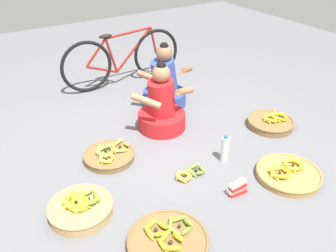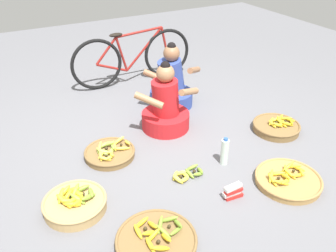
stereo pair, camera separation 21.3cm
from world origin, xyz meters
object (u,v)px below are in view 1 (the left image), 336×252
Objects in this scene: banana_basket_mid_right at (271,122)px; water_bottle at (225,149)px; banana_basket_mid_left at (168,241)px; banana_basket_front_left at (109,155)px; vendor_woman_behind at (165,86)px; packet_carton_stack at (237,188)px; banana_basket_back_right at (81,208)px; banana_basket_back_center at (288,174)px; bicycle_leaning at (123,59)px; loose_bananas_near_vendor at (189,173)px; vendor_woman_front at (162,108)px.

water_bottle is (-0.85, -0.21, 0.08)m from banana_basket_mid_right.
banana_basket_mid_left is at bearing -157.07° from banana_basket_mid_right.
banana_basket_mid_left is at bearing -93.79° from banana_basket_front_left.
banana_basket_front_left is at bearing -147.32° from vendor_woman_behind.
banana_basket_mid_right is at bearing 30.76° from packet_carton_stack.
banana_basket_back_right is at bearing 123.16° from banana_basket_mid_left.
banana_basket_back_right is 2.91× the size of packet_carton_stack.
banana_basket_mid_left is at bearing -121.30° from vendor_woman_behind.
banana_basket_mid_right reaches higher than banana_basket_back_center.
banana_basket_back_right is at bearing 162.00° from banana_basket_back_center.
water_bottle is (1.40, -0.06, 0.07)m from banana_basket_back_right.
vendor_woman_behind reaches higher than banana_basket_mid_right.
vendor_woman_behind is 2.79× the size of water_bottle.
banana_basket_back_center is at bearing -82.89° from bicycle_leaning.
banana_basket_front_left is at bearing 48.21° from banana_basket_back_right.
loose_bananas_near_vendor is at bearing -178.63° from water_bottle.
banana_basket_back_right is at bearing 158.09° from packet_carton_stack.
water_bottle is (-0.33, 0.50, 0.09)m from banana_basket_back_center.
vendor_woman_behind is 1.29m from water_bottle.
vendor_woman_behind reaches higher than water_bottle.
banana_basket_back_right is at bearing -147.67° from vendor_woman_front.
water_bottle is (0.00, -2.13, -0.22)m from bicycle_leaning.
loose_bananas_near_vendor is at bearing -169.96° from banana_basket_mid_right.
vendor_woman_behind is 1.42m from loose_bananas_near_vendor.
banana_basket_mid_right is (0.85, -1.92, -0.31)m from bicycle_leaning.
bicycle_leaning is 2.89m from banana_basket_mid_left.
vendor_woman_front is 0.86m from water_bottle.
bicycle_leaning is at bearing 113.94° from banana_basket_mid_right.
vendor_woman_front is at bearing 17.16° from banana_basket_front_left.
banana_basket_mid_right is at bearing 14.08° from water_bottle.
banana_basket_back_center is at bearing -8.67° from packet_carton_stack.
vendor_woman_behind is 1.80m from banana_basket_back_center.
banana_basket_mid_right reaches higher than loose_bananas_near_vendor.
vendor_woman_front is 1.46m from banana_basket_back_right.
loose_bananas_near_vendor is 1.85× the size of packet_carton_stack.
banana_basket_mid_left is at bearing -177.09° from banana_basket_back_center.
bicycle_leaning reaches higher than banana_basket_mid_left.
banana_basket_front_left is at bearing 146.27° from water_bottle.
loose_bananas_near_vendor is (0.99, -0.07, -0.03)m from banana_basket_back_right.
banana_basket_mid_left is (-0.99, -2.70, -0.31)m from bicycle_leaning.
vendor_woman_front is 1.31× the size of banana_basket_mid_left.
banana_basket_front_left is (-0.91, -1.52, -0.31)m from bicycle_leaning.
banana_basket_front_left is at bearing -162.84° from vendor_woman_front.
banana_basket_back_center is at bearing -69.16° from vendor_woman_front.
water_bottle is 1.62× the size of packet_carton_stack.
vendor_woman_front reaches higher than banana_basket_back_center.
vendor_woman_behind reaches higher than vendor_woman_front.
bicycle_leaning is 3.36× the size of banana_basket_mid_right.
banana_basket_back_right is (-1.54, -1.22, -0.19)m from vendor_woman_behind.
loose_bananas_near_vendor is at bearing 116.32° from packet_carton_stack.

